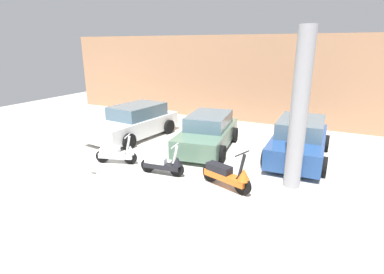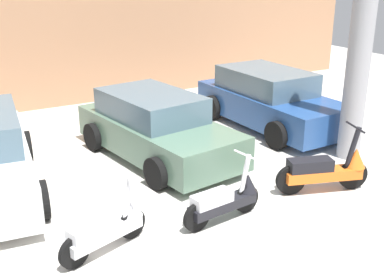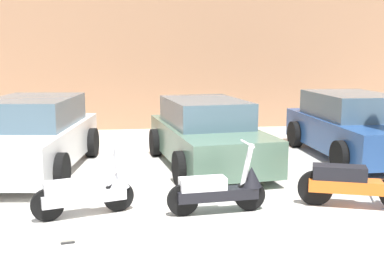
# 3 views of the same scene
# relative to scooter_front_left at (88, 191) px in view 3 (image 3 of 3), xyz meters

# --- Properties ---
(ground_plane) EXTENTS (28.00, 28.00, 0.00)m
(ground_plane) POSITION_rel_scooter_front_left_xyz_m (1.43, -1.12, -0.34)
(ground_plane) COLOR silver
(wall_back) EXTENTS (19.60, 0.12, 4.16)m
(wall_back) POSITION_rel_scooter_front_left_xyz_m (1.43, 7.24, 1.74)
(wall_back) COLOR tan
(wall_back) RESTS_ON ground_plane
(scooter_front_left) EXTENTS (1.33, 0.67, 0.96)m
(scooter_front_left) POSITION_rel_scooter_front_left_xyz_m (0.00, 0.00, 0.00)
(scooter_front_left) COLOR black
(scooter_front_left) RESTS_ON ground_plane
(scooter_front_right) EXTENTS (1.38, 0.50, 0.96)m
(scooter_front_right) POSITION_rel_scooter_front_left_xyz_m (1.79, -0.11, 0.00)
(scooter_front_right) COLOR black
(scooter_front_right) RESTS_ON ground_plane
(scooter_front_center) EXTENTS (1.55, 0.80, 1.12)m
(scooter_front_center) POSITION_rel_scooter_front_left_xyz_m (3.78, -0.14, 0.06)
(scooter_front_center) COLOR black
(scooter_front_center) RESTS_ON ground_plane
(car_rear_left) EXTENTS (2.25, 4.09, 1.33)m
(car_rear_left) POSITION_rel_scooter_front_left_xyz_m (-1.25, 2.67, 0.30)
(car_rear_left) COLOR white
(car_rear_left) RESTS_ON ground_plane
(car_rear_center) EXTENTS (2.18, 3.90, 1.27)m
(car_rear_center) POSITION_rel_scooter_front_left_xyz_m (2.01, 2.67, 0.26)
(car_rear_center) COLOR #51705B
(car_rear_center) RESTS_ON ground_plane
(car_rear_right) EXTENTS (1.93, 3.90, 1.31)m
(car_rear_right) POSITION_rel_scooter_front_left_xyz_m (5.16, 3.10, 0.29)
(car_rear_right) COLOR navy
(car_rear_right) RESTS_ON ground_plane
(placard_near_left_scooter) EXTENTS (0.20, 0.15, 0.26)m
(placard_near_left_scooter) POSITION_rel_scooter_front_left_xyz_m (-0.16, -0.93, -0.23)
(placard_near_left_scooter) COLOR black
(placard_near_left_scooter) RESTS_ON ground_plane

